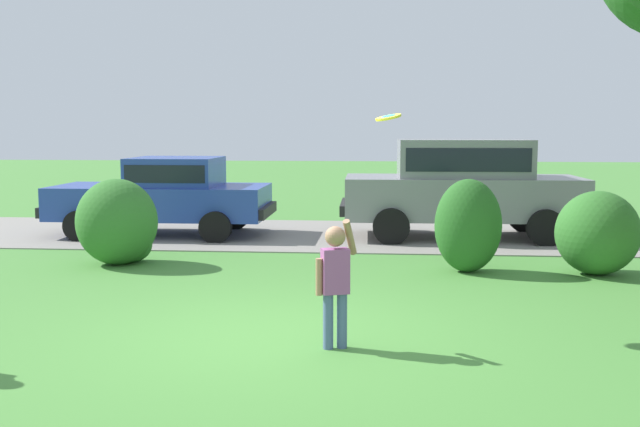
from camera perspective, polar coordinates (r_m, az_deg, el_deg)
ground_plane at (r=7.98m, az=-3.32°, el=-9.16°), size 80.00×80.00×0.00m
driveway_strip at (r=15.11m, az=0.65°, el=-1.62°), size 28.00×4.40×0.02m
shrub_near_tree at (r=12.29m, az=-14.99°, el=-0.78°), size 1.27×1.21×1.35m
shrub_centre_left at (r=11.43m, az=11.13°, el=-0.91°), size 0.99×0.83×1.40m
shrub_centre at (r=11.75m, az=20.24°, el=-1.39°), size 1.22×1.12×1.24m
parked_sedan at (r=15.32m, az=-11.58°, el=1.52°), size 4.41×2.12×1.56m
parked_suv at (r=14.86m, az=10.71°, el=2.27°), size 4.74×2.18×1.92m
child_thrower at (r=7.35m, az=1.16°, el=-4.78°), size 0.40×0.35×1.29m
frisbee at (r=8.19m, az=5.19°, el=7.25°), size 0.29×0.28×0.11m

